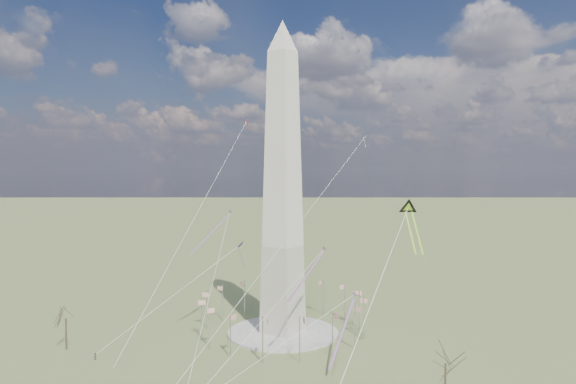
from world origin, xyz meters
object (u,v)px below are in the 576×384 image
Objects in this scene: washington_monument at (283,186)px; kite_delta_black at (409,211)px; tree_near at (446,360)px; person_west at (95,356)px.

washington_monument is 6.21× the size of kite_delta_black.
tree_near is 94.26m from person_west.
kite_delta_black is at bearing 7.26° from washington_monument.
person_west is 97.56m from kite_delta_black.
washington_monument is 73.42m from tree_near.
washington_monument reaches higher than person_west.
washington_monument is at bearing -25.14° from kite_delta_black.
person_west is at bearing -122.09° from washington_monument.
washington_monument is 41.22m from kite_delta_black.
washington_monument reaches higher than tree_near.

